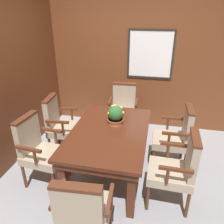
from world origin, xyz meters
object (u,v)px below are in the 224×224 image
chair_right_far (176,135)px  chair_right_near (177,167)px  chair_head_far (123,108)px  chair_head_near (83,212)px  chair_left_near (39,148)px  chair_left_far (61,123)px  potted_plant (116,115)px  dining_table (110,136)px

chair_right_far → chair_right_near: same height
chair_head_far → chair_right_far: same height
chair_head_near → chair_left_near: size_ratio=1.00×
chair_left_near → chair_left_far: bearing=5.8°
chair_head_far → chair_right_near: (0.90, -1.52, 0.00)m
chair_head_near → potted_plant: size_ratio=3.37×
chair_left_far → chair_head_far: same height
chair_left_far → potted_plant: potted_plant is taller
dining_table → chair_head_near: (0.03, -1.18, -0.09)m
chair_head_near → dining_table: bearing=-93.2°
chair_left_far → chair_head_near: bearing=-154.8°
chair_head_far → chair_right_near: 1.76m
dining_table → potted_plant: potted_plant is taller
chair_right_near → dining_table: bearing=-110.8°
chair_right_near → chair_left_near: bearing=-89.0°
dining_table → chair_left_near: size_ratio=1.60×
chair_left_far → chair_right_near: same height
chair_head_near → chair_right_near: 1.19m
dining_table → chair_right_near: (0.89, -0.36, -0.09)m
dining_table → chair_left_near: (-0.88, -0.35, -0.09)m
chair_left_far → chair_right_far: (1.80, 0.02, 0.00)m
chair_right_near → chair_right_far: bearing=179.9°
chair_left_far → chair_left_near: bearing=175.2°
chair_head_far → potted_plant: size_ratio=3.37×
dining_table → chair_right_far: size_ratio=1.60×
dining_table → chair_right_near: 0.96m
chair_right_far → potted_plant: size_ratio=3.37×
chair_right_far → chair_head_near: bearing=-30.4°
chair_right_far → chair_right_near: (-0.02, -0.74, 0.00)m
chair_head_near → chair_left_near: 1.23m
chair_left_near → chair_right_near: size_ratio=1.00×
chair_head_near → chair_head_far: bearing=-93.6°
chair_right_far → chair_head_far: bearing=-131.4°
chair_left_far → chair_head_far: (0.88, 0.80, 0.00)m
chair_right_near → chair_head_near: bearing=-45.2°
chair_head_near → chair_right_near: (0.86, 0.82, 0.00)m
chair_right_far → chair_right_near: bearing=-2.3°
chair_left_near → potted_plant: size_ratio=3.37×
chair_right_far → chair_left_near: 1.93m
chair_right_far → chair_left_near: bearing=-68.7°
chair_head_near → chair_left_near: bearing=-46.9°
dining_table → chair_head_near: size_ratio=1.60×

